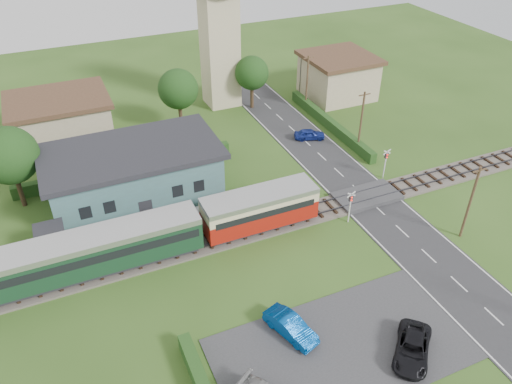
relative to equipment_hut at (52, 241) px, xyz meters
name	(u,v)px	position (x,y,z in m)	size (l,w,h in m)	color
ground	(282,238)	(18.00, -5.20, -1.75)	(120.00, 120.00, 0.00)	#2D4C19
railway_track	(272,223)	(18.00, -3.20, -1.64)	(76.00, 3.20, 0.49)	#4C443D
road	(379,210)	(28.00, -5.20, -1.72)	(6.00, 70.00, 0.05)	#28282B
car_park	(341,349)	(16.50, -17.20, -1.71)	(17.00, 9.00, 0.08)	#333335
crossing_deck	(367,196)	(28.00, -3.20, -1.52)	(6.20, 3.40, 0.45)	#333335
platform	(152,230)	(8.00, 0.00, -1.52)	(30.00, 3.00, 0.45)	gray
equipment_hut	(52,241)	(0.00, 0.00, 0.00)	(2.30, 2.30, 2.55)	#C7B692
station_building	(134,174)	(8.00, 5.79, 0.95)	(16.00, 9.00, 5.30)	#446666
train	(55,262)	(0.01, -3.20, 0.43)	(43.20, 2.90, 3.40)	#232328
church_tower	(219,24)	(23.00, 22.80, 8.48)	(6.00, 6.00, 17.60)	#C7B692
house_west	(61,120)	(3.00, 19.80, 1.04)	(10.80, 8.80, 5.50)	tan
house_east	(338,76)	(38.00, 18.80, 1.05)	(8.80, 8.80, 5.50)	tan
hedge_roadside	(330,124)	(32.20, 10.80, -1.15)	(0.80, 18.00, 1.20)	#193814
hedge_station	(127,169)	(8.00, 10.30, -1.10)	(22.00, 0.80, 1.30)	#193814
tree_a	(9,156)	(-2.00, 8.80, 3.63)	(5.20, 5.20, 8.00)	#332316
tree_b	(178,89)	(16.00, 17.80, 3.27)	(4.60, 4.60, 7.34)	#332316
tree_c	(252,73)	(26.00, 19.80, 2.91)	(4.20, 4.20, 6.78)	#332316
utility_pole_b	(470,202)	(32.20, -11.20, 1.88)	(1.40, 0.22, 7.00)	#473321
utility_pole_c	(361,122)	(32.20, 4.80, 1.88)	(1.40, 0.22, 7.00)	#473321
utility_pole_d	(307,82)	(32.20, 16.80, 1.88)	(1.40, 0.22, 7.00)	#473321
crossing_signal_near	(350,203)	(24.40, -5.61, 0.39)	(0.84, 0.28, 3.28)	silver
crossing_signal_far	(386,160)	(31.60, -0.81, 0.39)	(0.84, 0.28, 3.28)	silver
streetlamp_east	(301,71)	(34.00, 21.80, 1.29)	(0.30, 0.30, 5.15)	#3F3F47
car_on_road	(309,134)	(28.67, 9.37, -1.11)	(1.40, 3.47, 1.18)	navy
car_park_blue	(291,327)	(13.96, -14.70, -0.98)	(1.45, 4.16, 1.37)	#024394
car_park_dark	(412,348)	(20.44, -19.48, -1.03)	(2.13, 4.62, 1.28)	black
pedestrian_near	(218,210)	(13.84, -0.73, -0.54)	(0.56, 0.36, 1.52)	gray
pedestrian_far	(65,245)	(0.86, -0.45, -0.36)	(0.91, 0.71, 1.88)	gray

